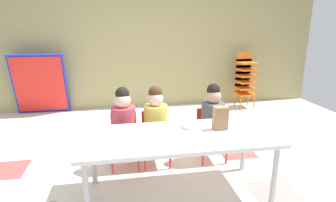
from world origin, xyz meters
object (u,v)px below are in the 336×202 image
Objects in this scene: paper_plate_center_table at (197,139)px; seated_child_near_camera at (124,120)px; donut_powdered_on_plate at (188,126)px; paper_bag_brown at (220,118)px; craft_table at (178,140)px; seated_child_middle_seat at (156,119)px; paper_plate_near_edge at (188,128)px; seated_child_far_right at (212,115)px; folded_activity_table at (40,85)px; kid_chair_orange_stack at (245,77)px.

seated_child_near_camera is at bearing 130.69° from paper_plate_center_table.
paper_bag_brown is at bearing -11.90° from donut_powdered_on_plate.
craft_table is 0.61m from seated_child_middle_seat.
craft_table is 0.45m from paper_bag_brown.
paper_plate_center_table is (0.14, -0.12, 0.05)m from craft_table.
craft_table is at bearing -131.27° from paper_plate_near_edge.
paper_plate_center_table is (0.62, -0.72, 0.05)m from seated_child_near_camera.
paper_plate_near_edge is at bearing -61.93° from seated_child_middle_seat.
seated_child_far_right is at bearing 0.00° from seated_child_middle_seat.
seated_child_near_camera reaches higher than paper_plate_center_table.
folded_activity_table is 3.55m from paper_plate_center_table.
paper_plate_near_edge is at bearing -131.26° from seated_child_far_right.
seated_child_far_right is at bearing 48.74° from craft_table.
folded_activity_table reaches higher than paper_plate_center_table.
seated_child_middle_seat is 0.84× the size of folded_activity_table.
kid_chair_orange_stack is at bearing -2.83° from folded_activity_table.
donut_powdered_on_plate is at bearing 0.00° from paper_plate_near_edge.
paper_bag_brown is at bearing 35.09° from paper_plate_center_table.
kid_chair_orange_stack is 3.76m from folded_activity_table.
seated_child_near_camera is at bearing -57.21° from folded_activity_table.
seated_child_middle_seat is 0.66m from seated_child_far_right.
folded_activity_table reaches higher than seated_child_far_right.
seated_child_near_camera is at bearing 128.81° from craft_table.
seated_child_middle_seat reaches higher than donut_powdered_on_plate.
paper_plate_near_edge is (0.60, -0.46, 0.05)m from seated_child_near_camera.
seated_child_middle_seat is at bearing 136.02° from paper_bag_brown.
paper_bag_brown is at bearing -119.72° from kid_chair_orange_stack.
seated_child_near_camera is 1.01m from seated_child_far_right.
folded_activity_table reaches higher than seated_child_near_camera.
paper_bag_brown reaches higher than donut_powdered_on_plate.
folded_activity_table is 3.57m from paper_bag_brown.
seated_child_middle_seat is 2.81m from folded_activity_table.
craft_table is at bearing -131.27° from donut_powdered_on_plate.
kid_chair_orange_stack is 5.78× the size of paper_plate_near_edge.
paper_plate_center_table is (-0.28, -0.19, -0.11)m from paper_bag_brown.
folded_activity_table reaches higher than paper_bag_brown.
seated_child_near_camera is 7.92× the size of donut_powdered_on_plate.
kid_chair_orange_stack is (1.99, 2.00, 0.02)m from seated_child_middle_seat.
paper_plate_near_edge is 1.00× the size of paper_plate_center_table.
paper_plate_near_edge is (-1.74, -2.47, 0.03)m from kid_chair_orange_stack.
seated_child_middle_seat is 0.77m from paper_plate_center_table.
seated_child_far_right reaches higher than paper_plate_center_table.
paper_bag_brown reaches higher than paper_plate_center_table.
paper_bag_brown is (0.55, -0.53, 0.15)m from seated_child_middle_seat.
craft_table is at bearing -170.44° from paper_bag_brown.
folded_activity_table is at bearing 128.80° from seated_child_middle_seat.
paper_plate_near_edge is 1.55× the size of donut_powdered_on_plate.
seated_child_middle_seat is 0.53m from donut_powdered_on_plate.
paper_plate_near_edge is at bearing 0.00° from donut_powdered_on_plate.
folded_activity_table is at bearing 137.82° from seated_child_far_right.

